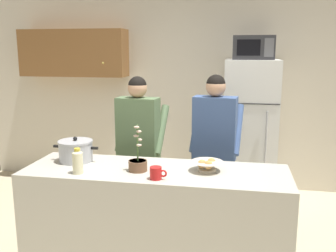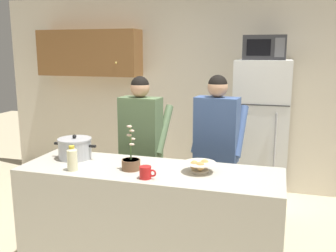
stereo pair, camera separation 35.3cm
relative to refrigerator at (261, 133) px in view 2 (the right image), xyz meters
The scene contains 11 objects.
back_wall_unit 1.21m from the refrigerator, 157.85° to the left, with size 6.00×0.48×2.60m.
kitchen_island 2.06m from the refrigerator, 113.25° to the right, with size 2.14×0.68×0.92m, color #BCB7A8.
refrigerator is the anchor object (origin of this frame).
microwave 1.02m from the refrigerator, 89.93° to the right, with size 0.48×0.37×0.28m.
person_near_pot 1.61m from the refrigerator, 134.64° to the right, with size 0.53×0.45×1.62m.
person_by_sink 1.14m from the refrigerator, 109.10° to the right, with size 0.53×0.45×1.64m.
cooking_pot 2.32m from the refrigerator, 131.13° to the right, with size 0.41×0.30×0.22m.
coffee_mug 2.21m from the refrigerator, 109.60° to the right, with size 0.13×0.09×0.10m.
bread_bowl 1.86m from the refrigerator, 101.83° to the right, with size 0.26×0.26×0.10m.
bottle_near_edge 2.48m from the refrigerator, 123.66° to the right, with size 0.08×0.08×0.20m.
potted_orchid 2.12m from the refrigerator, 115.86° to the right, with size 0.15×0.15×0.38m.
Camera 2 is at (0.98, -2.77, 1.87)m, focal length 40.28 mm.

